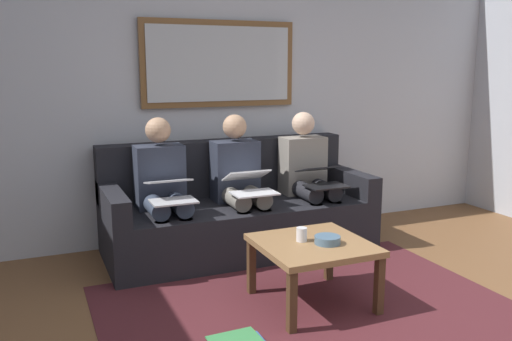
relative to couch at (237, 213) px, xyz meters
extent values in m
cube|color=#B7BCC6|center=(0.00, -0.48, 0.99)|extent=(6.00, 0.12, 2.60)
cube|color=#4C1E23|center=(0.00, 1.27, -0.31)|extent=(2.60, 1.80, 0.01)
cube|color=black|center=(0.00, 0.07, -0.10)|extent=(2.20, 0.90, 0.42)
cube|color=black|center=(0.00, -0.28, 0.35)|extent=(2.20, 0.20, 0.48)
cube|color=black|center=(-1.03, 0.07, 0.21)|extent=(0.14, 0.90, 0.20)
cube|color=black|center=(1.03, 0.07, 0.21)|extent=(0.14, 0.90, 0.20)
cube|color=brown|center=(0.00, -0.39, 1.24)|extent=(1.39, 0.04, 0.74)
cube|color=#B2B7BC|center=(0.00, -0.37, 1.24)|extent=(1.29, 0.01, 0.64)
cube|color=olive|center=(-0.06, 1.22, 0.09)|extent=(0.69, 0.69, 0.04)
cube|color=#4C331E|center=(-0.36, 1.52, -0.12)|extent=(0.05, 0.05, 0.38)
cube|color=#4C331E|center=(0.25, 1.52, -0.12)|extent=(0.05, 0.05, 0.38)
cube|color=#4C331E|center=(-0.36, 0.91, -0.12)|extent=(0.05, 0.05, 0.38)
cube|color=#4C331E|center=(0.25, 0.91, -0.12)|extent=(0.05, 0.05, 0.38)
cylinder|color=silver|center=(0.00, 1.17, 0.15)|extent=(0.07, 0.07, 0.09)
cylinder|color=slate|center=(-0.13, 1.28, 0.13)|extent=(0.17, 0.17, 0.05)
cube|color=gray|center=(-0.64, -0.03, 0.36)|extent=(0.38, 0.22, 0.50)
sphere|color=beige|center=(-0.64, -0.03, 0.73)|extent=(0.20, 0.20, 0.20)
cylinder|color=#232328|center=(-0.73, 0.18, 0.18)|extent=(0.14, 0.42, 0.14)
cylinder|color=#232328|center=(-0.55, 0.18, 0.18)|extent=(0.14, 0.42, 0.14)
cylinder|color=#232328|center=(-0.73, 0.39, -0.10)|extent=(0.11, 0.11, 0.42)
cylinder|color=#232328|center=(-0.55, 0.39, -0.10)|extent=(0.11, 0.11, 0.42)
cube|color=black|center=(-0.64, 0.39, 0.25)|extent=(0.33, 0.23, 0.01)
cube|color=black|center=(-0.64, 0.24, 0.37)|extent=(0.33, 0.23, 0.07)
cube|color=#A5C6EA|center=(-0.64, 0.25, 0.38)|extent=(0.29, 0.20, 0.06)
cube|color=#2D3342|center=(0.00, -0.03, 0.36)|extent=(0.38, 0.22, 0.50)
sphere|color=tan|center=(0.00, -0.03, 0.73)|extent=(0.20, 0.20, 0.20)
cylinder|color=gray|center=(-0.09, 0.18, 0.18)|extent=(0.14, 0.42, 0.14)
cylinder|color=gray|center=(0.09, 0.18, 0.18)|extent=(0.14, 0.42, 0.14)
cylinder|color=gray|center=(-0.09, 0.39, -0.10)|extent=(0.11, 0.11, 0.42)
cylinder|color=gray|center=(0.09, 0.39, -0.10)|extent=(0.11, 0.11, 0.42)
cube|color=white|center=(0.00, 0.39, 0.25)|extent=(0.34, 0.23, 0.01)
cube|color=white|center=(0.00, 0.22, 0.37)|extent=(0.34, 0.22, 0.11)
cube|color=#A5C6EA|center=(0.00, 0.23, 0.37)|extent=(0.31, 0.19, 0.09)
cube|color=#2D3342|center=(0.64, -0.03, 0.36)|extent=(0.38, 0.22, 0.50)
sphere|color=tan|center=(0.64, -0.03, 0.73)|extent=(0.20, 0.20, 0.20)
cylinder|color=#384256|center=(0.55, 0.18, 0.18)|extent=(0.14, 0.42, 0.14)
cylinder|color=#384256|center=(0.73, 0.18, 0.18)|extent=(0.14, 0.42, 0.14)
cylinder|color=#384256|center=(0.55, 0.39, -0.10)|extent=(0.11, 0.11, 0.42)
cylinder|color=#384256|center=(0.73, 0.39, -0.10)|extent=(0.11, 0.11, 0.42)
cube|color=silver|center=(0.64, 0.39, 0.25)|extent=(0.33, 0.23, 0.01)
cube|color=silver|center=(0.64, 0.25, 0.38)|extent=(0.33, 0.23, 0.06)
cube|color=#A5C6EA|center=(0.64, 0.25, 0.38)|extent=(0.29, 0.20, 0.04)
cube|color=#3D8C4C|center=(0.61, 1.56, -0.26)|extent=(0.29, 0.21, 0.01)
camera|label=1|loc=(1.58, 4.13, 1.22)|focal=37.92mm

